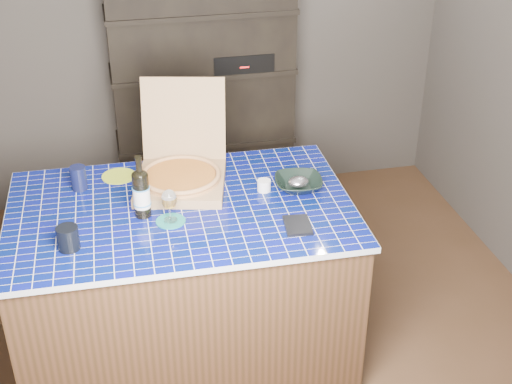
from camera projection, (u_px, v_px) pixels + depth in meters
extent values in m
plane|color=brown|center=(250.00, 338.00, 4.01)|extent=(3.50, 3.50, 0.00)
plane|color=#47413D|center=(196.00, 29.00, 4.86)|extent=(3.50, 0.00, 3.50)
cube|color=black|center=(203.00, 89.00, 4.85)|extent=(1.20, 0.40, 1.80)
cube|color=black|center=(240.00, 57.00, 4.74)|extent=(0.40, 0.32, 0.12)
cube|color=#472C1B|center=(185.00, 285.00, 3.71)|extent=(1.65, 1.04, 0.89)
cube|color=#05134C|center=(181.00, 210.00, 3.48)|extent=(1.69, 1.09, 0.03)
cube|color=#91684B|center=(181.00, 183.00, 3.63)|extent=(0.53, 0.53, 0.05)
cube|color=#91684B|center=(184.00, 119.00, 3.74)|extent=(0.45, 0.20, 0.43)
cylinder|color=#AD7848|center=(181.00, 178.00, 3.61)|extent=(0.41, 0.41, 0.01)
cylinder|color=maroon|center=(181.00, 176.00, 3.61)|extent=(0.36, 0.36, 0.01)
torus|color=#AD7848|center=(180.00, 175.00, 3.60)|extent=(0.41, 0.41, 0.02)
cylinder|color=black|center=(142.00, 196.00, 3.35)|extent=(0.08, 0.08, 0.22)
ellipsoid|color=black|center=(140.00, 175.00, 3.29)|extent=(0.08, 0.08, 0.04)
cylinder|color=black|center=(139.00, 165.00, 3.27)|extent=(0.03, 0.03, 0.09)
cylinder|color=silver|center=(142.00, 197.00, 3.35)|extent=(0.08, 0.08, 0.10)
cylinder|color=#3A84C6|center=(142.00, 203.00, 3.37)|extent=(0.08, 0.08, 0.01)
cylinder|color=#3A84C6|center=(141.00, 188.00, 3.33)|extent=(0.08, 0.08, 0.01)
cylinder|color=#16736A|center=(171.00, 221.00, 3.35)|extent=(0.14, 0.14, 0.01)
cylinder|color=white|center=(171.00, 220.00, 3.35)|extent=(0.06, 0.06, 0.00)
cylinder|color=white|center=(170.00, 213.00, 3.33)|extent=(0.01, 0.01, 0.07)
ellipsoid|color=white|center=(169.00, 199.00, 3.29)|extent=(0.07, 0.07, 0.10)
cylinder|color=#AF7C1C|center=(169.00, 201.00, 3.30)|extent=(0.06, 0.06, 0.05)
cylinder|color=white|center=(169.00, 196.00, 3.28)|extent=(0.06, 0.06, 0.02)
cylinder|color=black|center=(68.00, 238.00, 3.13)|extent=(0.10, 0.10, 0.11)
cube|color=black|center=(298.00, 225.00, 3.31)|extent=(0.14, 0.18, 0.01)
imported|color=black|center=(298.00, 184.00, 3.61)|extent=(0.27, 0.27, 0.06)
ellipsoid|color=#AFACB8|center=(298.00, 182.00, 3.61)|extent=(0.11, 0.09, 0.05)
cylinder|color=white|center=(264.00, 185.00, 3.60)|extent=(0.07, 0.07, 0.06)
cylinder|color=black|center=(79.00, 178.00, 3.59)|extent=(0.08, 0.08, 0.13)
cylinder|color=#AECB2B|center=(119.00, 176.00, 3.74)|extent=(0.18, 0.18, 0.01)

